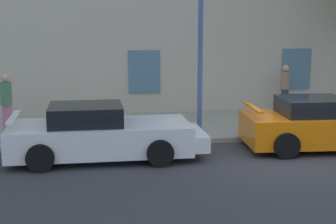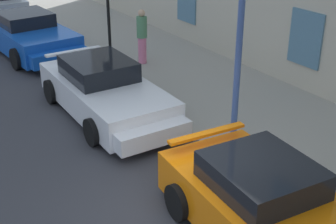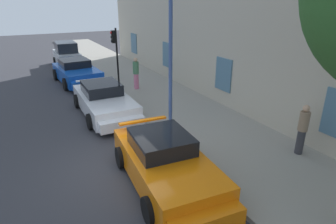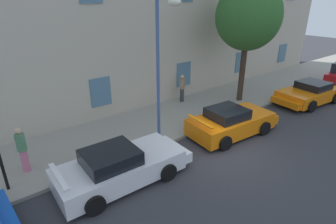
# 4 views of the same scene
# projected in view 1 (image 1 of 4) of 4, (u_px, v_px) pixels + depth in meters

# --- Properties ---
(ground_plane) EXTENTS (80.00, 80.00, 0.00)m
(ground_plane) POSITION_uv_depth(u_px,v_px,m) (286.00, 158.00, 12.85)
(ground_plane) COLOR #333338
(sidewalk) EXTENTS (60.00, 4.20, 0.14)m
(sidewalk) POSITION_uv_depth(u_px,v_px,m) (239.00, 124.00, 16.63)
(sidewalk) COLOR gray
(sidewalk) RESTS_ON ground
(sportscar_yellow_flank) EXTENTS (4.88, 2.20, 1.36)m
(sportscar_yellow_flank) POSITION_uv_depth(u_px,v_px,m) (106.00, 135.00, 12.79)
(sportscar_yellow_flank) COLOR white
(sportscar_yellow_flank) RESTS_ON ground
(sportscar_white_middle) EXTENTS (4.66, 2.37, 1.37)m
(sportscar_white_middle) POSITION_uv_depth(u_px,v_px,m) (328.00, 126.00, 13.78)
(sportscar_white_middle) COLOR orange
(sportscar_white_middle) RESTS_ON ground
(pedestrian_admiring) EXTENTS (0.44, 0.44, 1.68)m
(pedestrian_admiring) POSITION_uv_depth(u_px,v_px,m) (285.00, 88.00, 18.18)
(pedestrian_admiring) COLOR #333338
(pedestrian_admiring) RESTS_ON sidewalk
(pedestrian_strolling) EXTENTS (0.46, 0.46, 1.74)m
(pedestrian_strolling) POSITION_uv_depth(u_px,v_px,m) (7.00, 103.00, 14.74)
(pedestrian_strolling) COLOR pink
(pedestrian_strolling) RESTS_ON sidewalk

